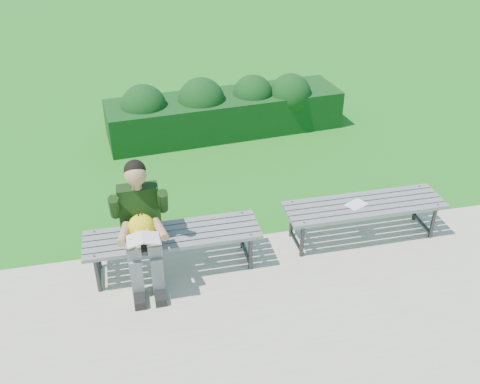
# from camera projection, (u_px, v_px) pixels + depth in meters

# --- Properties ---
(ground) EXTENTS (80.00, 80.00, 0.00)m
(ground) POSITION_uv_depth(u_px,v_px,m) (217.00, 242.00, 6.11)
(ground) COLOR #2C7B25
(ground) RESTS_ON ground
(walkway) EXTENTS (30.00, 3.50, 0.02)m
(walkway) POSITION_uv_depth(u_px,v_px,m) (255.00, 359.00, 4.65)
(walkway) COLOR beige
(walkway) RESTS_ON ground
(hedge) EXTENTS (3.76, 1.25, 0.94)m
(hedge) POSITION_uv_depth(u_px,v_px,m) (223.00, 109.00, 8.42)
(hedge) COLOR #174018
(hedge) RESTS_ON ground
(bench_left) EXTENTS (1.80, 0.50, 0.46)m
(bench_left) POSITION_uv_depth(u_px,v_px,m) (173.00, 238.00, 5.49)
(bench_left) COLOR gray
(bench_left) RESTS_ON walkway
(bench_right) EXTENTS (1.80, 0.50, 0.46)m
(bench_right) POSITION_uv_depth(u_px,v_px,m) (364.00, 208.00, 5.97)
(bench_right) COLOR gray
(bench_right) RESTS_ON walkway
(seated_boy) EXTENTS (0.56, 0.76, 1.31)m
(seated_boy) POSITION_uv_depth(u_px,v_px,m) (141.00, 223.00, 5.19)
(seated_boy) COLOR slate
(seated_boy) RESTS_ON walkway
(paper_sheet) EXTENTS (0.27, 0.24, 0.01)m
(paper_sheet) POSITION_uv_depth(u_px,v_px,m) (356.00, 204.00, 5.92)
(paper_sheet) COLOR white
(paper_sheet) RESTS_ON bench_right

